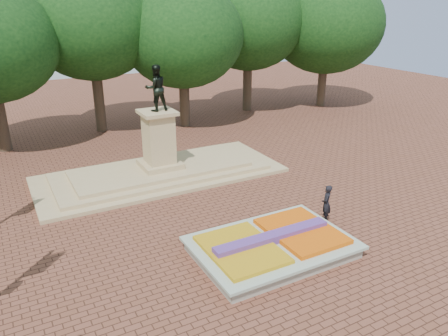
# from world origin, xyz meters

# --- Properties ---
(ground) EXTENTS (90.00, 90.00, 0.00)m
(ground) POSITION_xyz_m (0.00, 0.00, 0.00)
(ground) COLOR brown
(ground) RESTS_ON ground
(flower_bed) EXTENTS (6.30, 4.30, 0.91)m
(flower_bed) POSITION_xyz_m (1.03, -2.00, 0.38)
(flower_bed) COLOR gray
(flower_bed) RESTS_ON ground
(monument) EXTENTS (14.00, 6.00, 6.40)m
(monument) POSITION_xyz_m (0.00, 8.00, 0.88)
(monument) COLOR tan
(monument) RESTS_ON ground
(tree_row_back) EXTENTS (44.80, 8.80, 10.43)m
(tree_row_back) POSITION_xyz_m (2.33, 18.00, 6.67)
(tree_row_back) COLOR #33251C
(tree_row_back) RESTS_ON ground
(pedestrian) EXTENTS (0.76, 0.76, 1.78)m
(pedestrian) POSITION_xyz_m (4.78, -0.85, 0.89)
(pedestrian) COLOR black
(pedestrian) RESTS_ON ground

